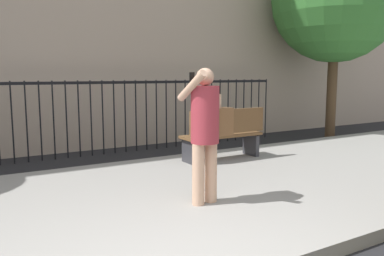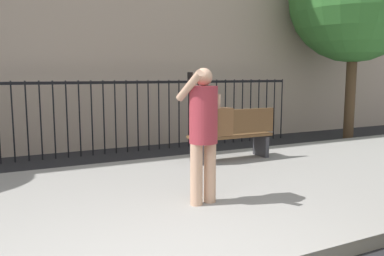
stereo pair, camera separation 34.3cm
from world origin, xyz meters
The scene contains 4 objects.
sidewalk centered at (0.00, 2.20, 0.07)m, with size 28.00×4.40×0.15m, color gray.
iron_fence centered at (0.00, 5.90, 1.02)m, with size 12.03×0.04×1.60m.
pedestrian_on_phone centered at (1.28, 1.63, 1.10)m, with size 0.68×0.49×1.64m.
street_bench centered at (2.92, 3.54, 0.65)m, with size 1.60×0.45×0.95m.
Camera 1 is at (-1.28, -2.29, 1.71)m, focal length 36.85 mm.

